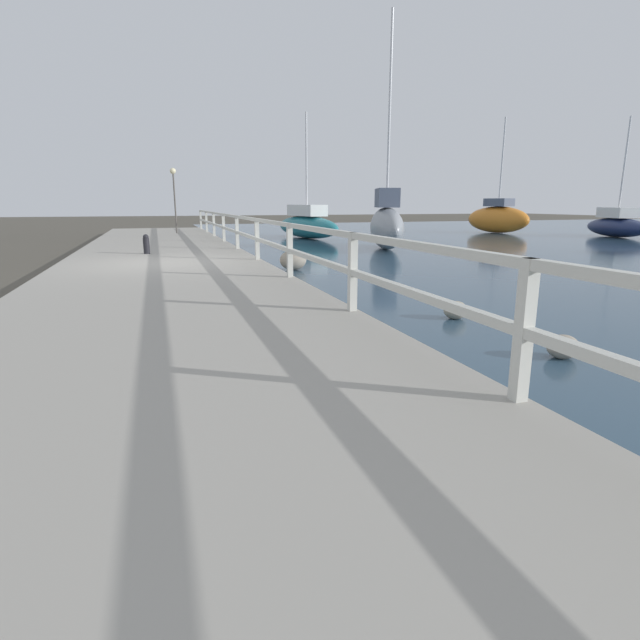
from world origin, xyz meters
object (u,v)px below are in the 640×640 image
mooring_bollard (146,244)px  sailboat_orange (498,218)px  dock_lamp (174,184)px  sailboat_gray (386,225)px  sailboat_navy (616,225)px  sailboat_teal (307,225)px

mooring_bollard → sailboat_orange: size_ratio=0.09×
mooring_bollard → dock_lamp: size_ratio=0.18×
sailboat_gray → sailboat_navy: (14.13, 2.55, -0.29)m
mooring_bollard → sailboat_navy: size_ratio=0.09×
mooring_bollard → sailboat_orange: (19.24, 10.00, 0.26)m
sailboat_orange → dock_lamp: bearing=162.3°
mooring_bollard → sailboat_orange: 21.68m
dock_lamp → sailboat_orange: size_ratio=0.47×
sailboat_teal → sailboat_navy: (15.28, -4.07, -0.06)m
sailboat_navy → sailboat_teal: bearing=-179.4°
sailboat_teal → dock_lamp: bearing=161.4°
sailboat_teal → sailboat_orange: (11.84, 0.91, 0.17)m
sailboat_teal → sailboat_orange: 11.88m
sailboat_orange → sailboat_navy: size_ratio=1.09×
sailboat_gray → sailboat_navy: 14.36m
sailboat_gray → sailboat_orange: sailboat_gray is taller
dock_lamp → sailboat_teal: 6.51m
sailboat_teal → sailboat_orange: size_ratio=0.94×
mooring_bollard → sailboat_gray: bearing=16.1°
dock_lamp → sailboat_teal: (6.17, -0.91, -1.89)m
sailboat_gray → sailboat_orange: 13.07m
dock_lamp → sailboat_navy: bearing=-13.1°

